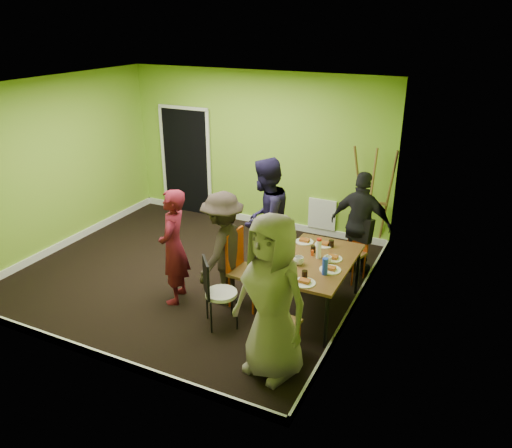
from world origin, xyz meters
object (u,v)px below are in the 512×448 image
Objects in this scene: chair_left_near at (242,264)px; person_back_end at (361,224)px; person_left_near at (223,249)px; person_front_end at (272,297)px; chair_back_end at (358,235)px; person_standing at (174,247)px; chair_left_far at (276,249)px; chair_front_end at (277,320)px; chair_bentwood at (216,289)px; blue_bottle at (325,266)px; orange_bottle at (312,253)px; thermos at (319,249)px; person_left_far at (265,220)px; easel at (372,200)px; dining_table at (316,264)px.

chair_left_near is 1.96m from person_back_end.
person_front_end reaches higher than person_left_near.
chair_back_end is 2.70m from person_standing.
chair_front_end is (0.71, -1.58, -0.05)m from chair_left_far.
chair_left_far is 0.55× the size of person_front_end.
chair_left_near reaches higher than chair_bentwood.
blue_bottle reaches higher than orange_bottle.
blue_bottle is (0.21, -0.38, -0.02)m from thermos.
chair_back_end is 4.33× the size of blue_bottle.
chair_left_far is at bearing 65.45° from person_left_far.
chair_front_end is at bearing -93.87° from easel.
person_back_end is (0.23, 1.24, -0.08)m from thermos.
person_left_far is at bearing 153.29° from thermos.
chair_left_far is at bearing 120.65° from chair_front_end.
chair_left_near is 0.66× the size of person_back_end.
chair_front_end is at bearing -87.82° from orange_bottle.
chair_left_near is at bearing 69.59° from chair_back_end.
blue_bottle is at bearing 49.68° from chair_left_far.
dining_table is at bearing 107.36° from chair_left_near.
person_standing is (-1.72, -0.65, 0.01)m from orange_bottle.
chair_back_end is 1.18m from thermos.
person_front_end reaches higher than thermos.
easel is (0.93, 1.79, 0.30)m from chair_left_far.
chair_bentwood is at bearing 20.42° from person_left_near.
dining_table is 0.98m from chair_left_near.
person_left_near reaches higher than blue_bottle.
person_standing is at bearing -29.53° from person_left_far.
person_left_near is 2.15m from person_back_end.
dining_table is 1.62× the size of chair_bentwood.
person_standing is 1.02× the size of person_left_near.
person_standing reaches higher than chair_back_end.
chair_left_near is at bearing 100.34° from person_left_near.
dining_table is at bearing 89.80° from chair_bentwood.
chair_left_near is 13.95× the size of orange_bottle.
chair_bentwood reaches higher than orange_bottle.
person_front_end is (1.19, -1.08, 0.15)m from person_left_near.
chair_left_far is at bearing 154.88° from thermos.
person_left_near reaches higher than chair_bentwood.
thermos reaches higher than chair_back_end.
thermos is (0.01, 0.08, 0.18)m from dining_table.
person_front_end is at bearing -87.08° from orange_bottle.
person_standing is at bearing -65.62° from chair_left_near.
dining_table is 0.85× the size of easel.
orange_bottle is 1.84m from person_standing.
person_back_end is at bearing 90.00° from chair_front_end.
person_front_end is (-0.20, -3.57, 0.06)m from easel.
orange_bottle is at bearing -97.46° from easel.
blue_bottle is at bearing 79.20° from chair_front_end.
easel reaches higher than chair_front_end.
chair_back_end is (0.23, 1.22, -0.04)m from dining_table.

